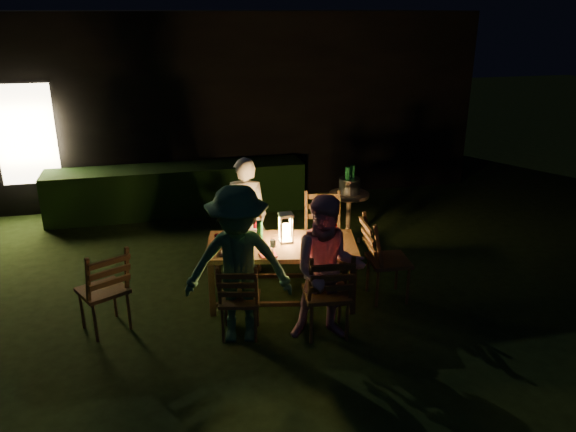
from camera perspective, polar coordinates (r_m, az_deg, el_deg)
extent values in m
plane|color=black|center=(6.31, -4.57, -10.73)|extent=(40.00, 40.00, 0.00)
cube|color=black|center=(11.69, -9.64, 12.02)|extent=(10.00, 4.00, 3.20)
cube|color=#FFE5B2|center=(9.96, -25.06, 7.49)|extent=(0.90, 0.06, 1.60)
cube|color=black|center=(9.54, -11.13, 2.62)|extent=(4.20, 0.70, 0.80)
cube|color=#4C3519|center=(6.45, -0.64, -3.07)|extent=(1.85, 1.18, 0.06)
cube|color=#4C3519|center=(6.33, -7.73, -7.48)|extent=(0.06, 0.06, 0.63)
cube|color=#4C3519|center=(6.96, -7.17, -4.77)|extent=(0.06, 0.06, 0.63)
cube|color=#4C3519|center=(6.36, 6.56, -7.30)|extent=(0.06, 0.06, 0.63)
cube|color=#4C3519|center=(6.98, 5.77, -4.62)|extent=(0.06, 0.06, 0.63)
cube|color=#4C3519|center=(5.90, -4.91, -8.40)|extent=(0.49, 0.48, 0.04)
cube|color=#4C3519|center=(5.63, -5.15, -6.94)|extent=(0.43, 0.23, 0.48)
cube|color=#4C3519|center=(5.90, 3.92, -7.87)|extent=(0.50, 0.48, 0.04)
cube|color=#4C3519|center=(5.59, 4.40, -6.19)|extent=(0.47, 0.20, 0.54)
cube|color=#4C3519|center=(7.25, -4.31, -2.69)|extent=(0.49, 0.48, 0.04)
cube|color=#4C3519|center=(7.32, -4.23, -0.28)|extent=(0.43, 0.23, 0.48)
cube|color=#4C3519|center=(7.25, 3.60, -2.13)|extent=(0.55, 0.53, 0.04)
cube|color=#4C3519|center=(7.33, 3.51, 0.65)|extent=(0.49, 0.25, 0.55)
cube|color=#4C3519|center=(6.67, 10.19, -4.48)|extent=(0.49, 0.51, 0.04)
cube|color=#4C3519|center=(6.49, 8.64, -2.20)|extent=(0.20, 0.49, 0.56)
cube|color=#4C3519|center=(6.27, -18.31, -7.18)|extent=(0.60, 0.59, 0.04)
cube|color=#4C3519|center=(5.98, -17.87, -5.43)|extent=(0.47, 0.34, 0.53)
imported|color=silver|center=(7.19, -4.36, 0.09)|extent=(0.62, 0.47, 1.53)
imported|color=pink|center=(5.69, 4.06, -5.45)|extent=(0.86, 0.73, 1.56)
imported|color=#336744|center=(5.65, -5.07, -5.04)|extent=(1.18, 0.82, 1.67)
cube|color=white|center=(6.48, -0.21, -2.54)|extent=(0.15, 0.15, 0.03)
cube|color=white|center=(6.36, -0.22, 0.11)|extent=(0.16, 0.16, 0.03)
cylinder|color=#FF9E3F|center=(6.44, -0.21, -1.60)|extent=(0.09, 0.09, 0.18)
cylinder|color=white|center=(6.65, -5.42, -2.08)|extent=(0.25, 0.25, 0.01)
cylinder|color=white|center=(6.25, -5.66, -3.63)|extent=(0.25, 0.25, 0.01)
cylinder|color=white|center=(6.66, 3.19, -1.99)|extent=(0.25, 0.25, 0.01)
cylinder|color=white|center=(6.26, 3.52, -3.53)|extent=(0.25, 0.25, 0.01)
cylinder|color=#0F471E|center=(6.39, -2.89, -1.72)|extent=(0.07, 0.07, 0.28)
cube|color=red|center=(6.14, -1.99, -3.99)|extent=(0.18, 0.14, 0.01)
cube|color=red|center=(6.20, 4.51, -3.82)|extent=(0.18, 0.14, 0.01)
cube|color=black|center=(6.19, -6.36, -3.96)|extent=(0.14, 0.07, 0.01)
cylinder|color=brown|center=(8.04, 6.24, 2.16)|extent=(0.58, 0.58, 0.04)
cylinder|color=brown|center=(8.17, 6.14, -0.35)|extent=(0.07, 0.07, 0.75)
cylinder|color=#A5A8AD|center=(8.00, 6.28, 3.06)|extent=(0.30, 0.30, 0.22)
cylinder|color=#0F471E|center=(7.94, 6.04, 3.29)|extent=(0.07, 0.07, 0.32)
cylinder|color=#0F471E|center=(8.04, 6.53, 3.50)|extent=(0.07, 0.07, 0.32)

